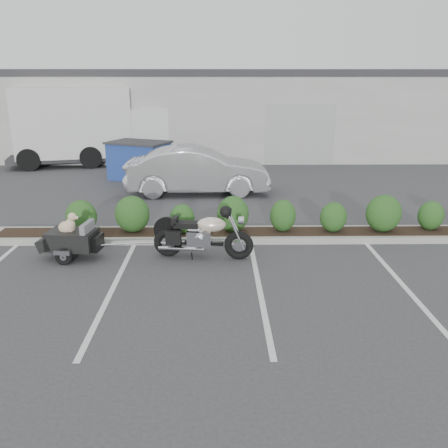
{
  "coord_description": "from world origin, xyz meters",
  "views": [
    {
      "loc": [
        0.44,
        -8.61,
        3.75
      ],
      "look_at": [
        0.57,
        0.93,
        0.75
      ],
      "focal_mm": 38.0,
      "sensor_mm": 36.0,
      "label": 1
    }
  ],
  "objects_px": {
    "sedan": "(198,170)",
    "dumpster": "(139,160)",
    "delivery_truck": "(93,128)",
    "motorcycle": "(202,236)",
    "pet_trailer": "(72,239)"
  },
  "relations": [
    {
      "from": "sedan",
      "to": "dumpster",
      "type": "relative_size",
      "value": 1.82
    },
    {
      "from": "motorcycle",
      "to": "delivery_truck",
      "type": "distance_m",
      "value": 12.63
    },
    {
      "from": "motorcycle",
      "to": "delivery_truck",
      "type": "bearing_deg",
      "value": 121.34
    },
    {
      "from": "delivery_truck",
      "to": "dumpster",
      "type": "bearing_deg",
      "value": -66.66
    },
    {
      "from": "pet_trailer",
      "to": "dumpster",
      "type": "xyz_separation_m",
      "value": [
        0.18,
        8.14,
        0.28
      ]
    },
    {
      "from": "motorcycle",
      "to": "pet_trailer",
      "type": "distance_m",
      "value": 2.78
    },
    {
      "from": "sedan",
      "to": "dumpster",
      "type": "bearing_deg",
      "value": 42.76
    },
    {
      "from": "motorcycle",
      "to": "delivery_truck",
      "type": "relative_size",
      "value": 0.29
    },
    {
      "from": "motorcycle",
      "to": "sedan",
      "type": "bearing_deg",
      "value": 100.69
    },
    {
      "from": "pet_trailer",
      "to": "sedan",
      "type": "bearing_deg",
      "value": 74.63
    },
    {
      "from": "pet_trailer",
      "to": "delivery_truck",
      "type": "bearing_deg",
      "value": 108.86
    },
    {
      "from": "sedan",
      "to": "delivery_truck",
      "type": "bearing_deg",
      "value": 38.39
    },
    {
      "from": "motorcycle",
      "to": "delivery_truck",
      "type": "xyz_separation_m",
      "value": [
        -5.1,
        11.51,
        1.08
      ]
    },
    {
      "from": "pet_trailer",
      "to": "sedan",
      "type": "xyz_separation_m",
      "value": [
        2.45,
        5.82,
        0.33
      ]
    },
    {
      "from": "pet_trailer",
      "to": "motorcycle",
      "type": "bearing_deg",
      "value": 6.95
    }
  ]
}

